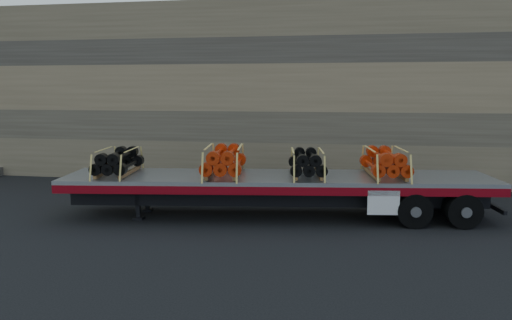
% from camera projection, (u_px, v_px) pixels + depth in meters
% --- Properties ---
extents(ground, '(120.00, 120.00, 0.00)m').
position_uv_depth(ground, '(275.00, 217.00, 14.27)').
color(ground, black).
rests_on(ground, ground).
extents(rock_wall, '(44.00, 3.00, 7.00)m').
position_uv_depth(rock_wall, '(298.00, 93.00, 20.12)').
color(rock_wall, '#7A6B54').
rests_on(rock_wall, ground).
extents(trailer, '(12.26, 3.93, 1.21)m').
position_uv_depth(trailer, '(277.00, 196.00, 14.29)').
color(trailer, '#A2A4A9').
rests_on(trailer, ground).
extents(bundle_front, '(1.24, 2.09, 0.70)m').
position_uv_depth(bundle_front, '(118.00, 162.00, 14.34)').
color(bundle_front, black).
rests_on(bundle_front, trailer).
extents(bundle_midfront, '(1.40, 2.35, 0.79)m').
position_uv_depth(bundle_midfront, '(224.00, 161.00, 14.21)').
color(bundle_midfront, red).
rests_on(bundle_midfront, trailer).
extents(bundle_midrear, '(1.23, 2.07, 0.69)m').
position_uv_depth(bundle_midrear, '(307.00, 163.00, 14.13)').
color(bundle_midrear, black).
rests_on(bundle_midrear, trailer).
extents(bundle_rear, '(1.33, 2.23, 0.75)m').
position_uv_depth(bundle_rear, '(385.00, 163.00, 14.03)').
color(bundle_rear, red).
rests_on(bundle_rear, trailer).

